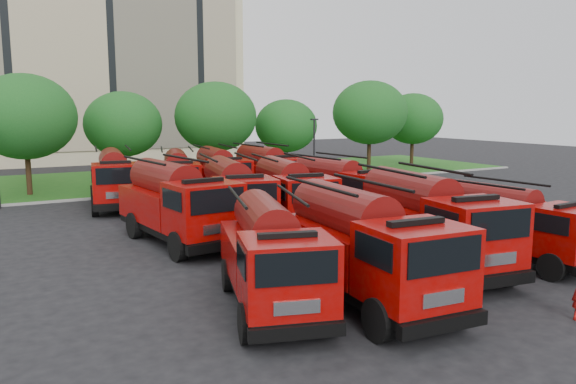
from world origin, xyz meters
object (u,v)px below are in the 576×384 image
at_px(fire_truck_8, 114,179).
at_px(fire_truck_2, 428,222).
at_px(fire_truck_5, 233,196).
at_px(firefighter_3, 541,243).
at_px(fire_truck_10, 219,174).
at_px(fire_truck_3, 512,224).
at_px(fire_truck_6, 289,194).
at_px(fire_truck_1, 363,247).
at_px(firefighter_1, 449,301).
at_px(firefighter_5, 395,227).
at_px(fire_truck_7, 340,189).
at_px(fire_truck_9, 178,178).
at_px(fire_truck_4, 177,203).
at_px(fire_truck_0, 271,255).
at_px(firefighter_4, 259,259).
at_px(fire_truck_11, 268,172).

bearing_deg(fire_truck_8, fire_truck_2, -59.55).
bearing_deg(fire_truck_5, firefighter_3, -28.43).
height_order(fire_truck_5, fire_truck_10, fire_truck_5).
height_order(fire_truck_3, fire_truck_6, fire_truck_6).
relative_size(fire_truck_1, firefighter_1, 4.05).
height_order(fire_truck_3, firefighter_5, fire_truck_3).
relative_size(fire_truck_3, fire_truck_8, 0.85).
relative_size(fire_truck_2, firefighter_5, 4.81).
bearing_deg(fire_truck_7, fire_truck_5, 173.98).
distance_m(fire_truck_6, fire_truck_9, 9.77).
bearing_deg(fire_truck_8, fire_truck_4, -78.31).
bearing_deg(firefighter_5, firefighter_3, 117.78).
distance_m(fire_truck_4, fire_truck_9, 10.38).
bearing_deg(fire_truck_10, fire_truck_1, -93.20).
relative_size(fire_truck_1, firefighter_3, 4.15).
xyz_separation_m(firefighter_1, firefighter_3, (9.12, 3.55, 0.00)).
bearing_deg(fire_truck_3, fire_truck_0, 174.63).
bearing_deg(fire_truck_7, fire_truck_6, -176.57).
relative_size(fire_truck_10, firefighter_5, 4.49).
bearing_deg(fire_truck_8, firefighter_4, -71.52).
height_order(fire_truck_3, fire_truck_10, fire_truck_10).
xyz_separation_m(fire_truck_3, fire_truck_6, (-4.50, 9.72, 0.21)).
height_order(fire_truck_1, fire_truck_10, fire_truck_1).
xyz_separation_m(fire_truck_6, fire_truck_10, (0.43, 10.12, -0.04)).
height_order(fire_truck_9, fire_truck_10, fire_truck_10).
bearing_deg(fire_truck_1, fire_truck_10, 84.41).
relative_size(fire_truck_4, firefighter_3, 4.28).
bearing_deg(fire_truck_11, fire_truck_8, 173.50).
distance_m(fire_truck_4, firefighter_1, 12.61).
bearing_deg(fire_truck_4, fire_truck_1, -81.92).
bearing_deg(firefighter_1, fire_truck_6, 93.61).
distance_m(fire_truck_9, fire_truck_10, 3.13).
height_order(firefighter_1, firefighter_5, firefighter_1).
height_order(fire_truck_5, fire_truck_6, fire_truck_5).
distance_m(fire_truck_1, firefighter_5, 11.62).
xyz_separation_m(fire_truck_7, fire_truck_11, (0.13, 8.72, 0.06)).
relative_size(fire_truck_1, fire_truck_4, 0.97).
xyz_separation_m(fire_truck_0, fire_truck_2, (6.96, 0.80, 0.18)).
bearing_deg(fire_truck_7, fire_truck_3, -89.19).
xyz_separation_m(fire_truck_3, firefighter_1, (-5.43, -2.18, -1.49)).
bearing_deg(fire_truck_0, fire_truck_7, 63.93).
bearing_deg(fire_truck_10, fire_truck_4, -113.85).
xyz_separation_m(fire_truck_4, fire_truck_11, (9.48, 9.68, -0.09)).
relative_size(fire_truck_3, fire_truck_11, 0.89).
distance_m(fire_truck_4, fire_truck_7, 9.40).
bearing_deg(fire_truck_0, fire_truck_2, 23.46).
bearing_deg(fire_truck_1, fire_truck_7, 63.32).
distance_m(fire_truck_1, fire_truck_4, 10.49).
distance_m(fire_truck_1, fire_truck_3, 7.88).
relative_size(fire_truck_4, firefighter_1, 4.18).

